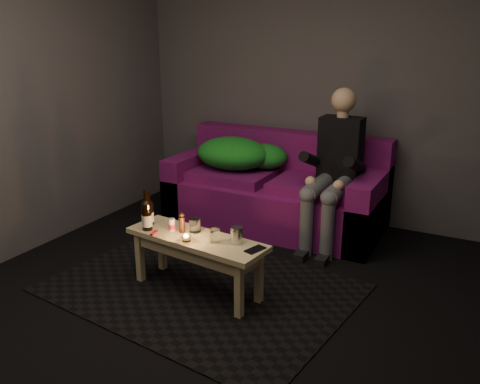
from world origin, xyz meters
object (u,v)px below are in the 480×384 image
at_px(sofa, 277,193).
at_px(steel_cup, 237,235).
at_px(person, 334,166).
at_px(coffee_table, 196,247).
at_px(beer_bottle_a, 149,213).
at_px(beer_bottle_b, 147,215).

xyz_separation_m(sofa, steel_cup, (0.35, -1.48, 0.18)).
bearing_deg(person, coffee_table, -112.60).
distance_m(beer_bottle_a, beer_bottle_b, 0.11).
bearing_deg(sofa, steel_cup, -76.73).
height_order(coffee_table, beer_bottle_a, beer_bottle_a).
height_order(sofa, steel_cup, sofa).
height_order(beer_bottle_a, beer_bottle_b, beer_bottle_b).
xyz_separation_m(sofa, coffee_table, (0.04, -1.52, 0.04)).
relative_size(beer_bottle_a, steel_cup, 2.21).
height_order(sofa, person, person).
bearing_deg(beer_bottle_b, steel_cup, 7.30).
xyz_separation_m(sofa, person, (0.61, -0.17, 0.39)).
xyz_separation_m(beer_bottle_b, steel_cup, (0.69, 0.09, -0.05)).
height_order(person, beer_bottle_a, person).
bearing_deg(coffee_table, person, 67.40).
distance_m(beer_bottle_a, steel_cup, 0.74).
height_order(beer_bottle_b, steel_cup, beer_bottle_b).
relative_size(beer_bottle_a, beer_bottle_b, 0.84).
bearing_deg(sofa, beer_bottle_b, -102.27).
bearing_deg(steel_cup, beer_bottle_b, -172.70).
bearing_deg(coffee_table, beer_bottle_b, -172.07).
bearing_deg(beer_bottle_b, person, 56.01).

